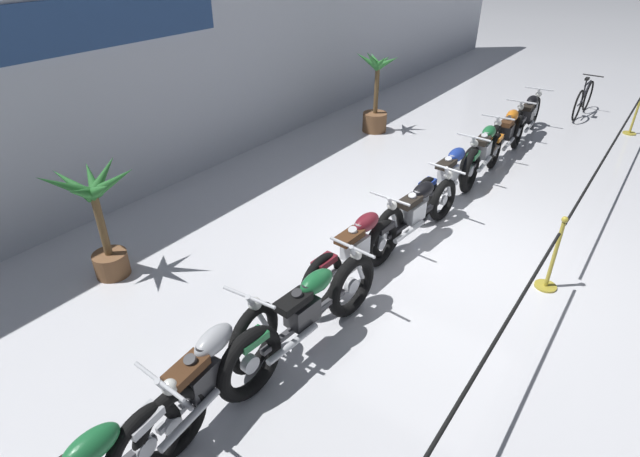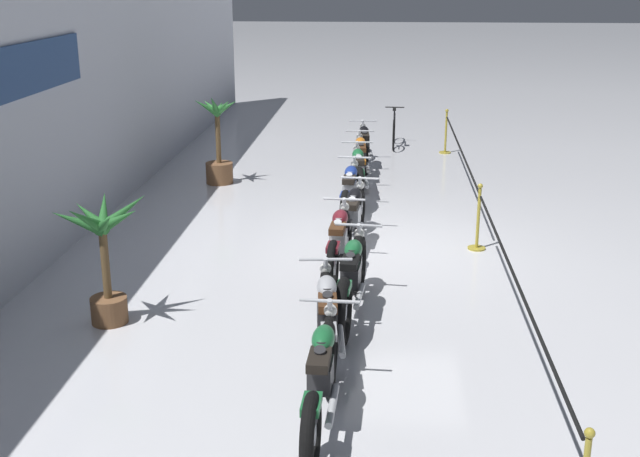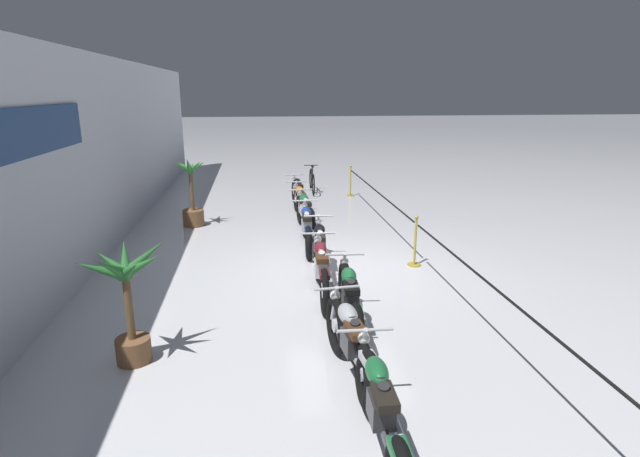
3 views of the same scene
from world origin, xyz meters
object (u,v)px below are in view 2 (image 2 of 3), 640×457
at_px(bicycle, 394,130).
at_px(potted_palm_right_of_row, 104,254).
at_px(motorcycle_green_0, 322,378).
at_px(motorcycle_green_2, 351,280).
at_px(motorcycle_blue_5, 350,192).
at_px(motorcycle_orange_7, 361,159).
at_px(stanchion_mid_left, 478,227).
at_px(potted_palm_left_of_row, 218,147).
at_px(stanchion_mid_right, 446,138).
at_px(stanchion_far_left, 491,231).
at_px(motorcycle_maroon_3, 339,243).
at_px(motorcycle_silver_1, 327,321).
at_px(motorcycle_black_4, 353,218).
at_px(motorcycle_green_6, 358,174).
at_px(motorcycle_black_8, 364,146).

xyz_separation_m(bicycle, potted_palm_right_of_row, (-10.88, 3.59, 0.50)).
bearing_deg(motorcycle_green_0, motorcycle_green_2, -4.11).
bearing_deg(motorcycle_blue_5, potted_palm_right_of_row, 149.25).
relative_size(motorcycle_orange_7, bicycle, 1.33).
bearing_deg(stanchion_mid_left, motorcycle_orange_7, 25.10).
bearing_deg(bicycle, potted_palm_left_of_row, 137.95).
bearing_deg(stanchion_mid_right, stanchion_far_left, 180.00).
relative_size(motorcycle_green_0, potted_palm_right_of_row, 1.43).
bearing_deg(motorcycle_blue_5, motorcycle_maroon_3, 179.22).
bearing_deg(motorcycle_silver_1, potted_palm_left_of_row, 19.65).
height_order(motorcycle_maroon_3, stanchion_far_left, stanchion_far_left).
height_order(motorcycle_black_4, stanchion_mid_right, stanchion_mid_right).
height_order(motorcycle_silver_1, motorcycle_blue_5, motorcycle_silver_1).
bearing_deg(potted_palm_left_of_row, bicycle, -42.05).
relative_size(motorcycle_maroon_3, potted_palm_left_of_row, 1.18).
bearing_deg(motorcycle_maroon_3, stanchion_mid_right, -14.09).
distance_m(motorcycle_silver_1, motorcycle_orange_7, 8.10).
height_order(potted_palm_right_of_row, stanchion_mid_left, potted_palm_right_of_row).
xyz_separation_m(motorcycle_orange_7, stanchion_far_left, (-5.61, -1.94, 0.30)).
bearing_deg(motorcycle_blue_5, motorcycle_green_6, -4.47).
height_order(motorcycle_black_4, stanchion_far_left, stanchion_far_left).
bearing_deg(stanchion_far_left, motorcycle_black_8, 15.48).
height_order(motorcycle_blue_5, stanchion_mid_left, stanchion_mid_left).
relative_size(motorcycle_green_2, motorcycle_green_6, 1.07).
distance_m(motorcycle_green_2, motorcycle_maroon_3, 1.42).
bearing_deg(motorcycle_orange_7, motorcycle_green_6, 179.74).
distance_m(motorcycle_black_4, motorcycle_orange_7, 4.13).
relative_size(motorcycle_black_8, potted_palm_left_of_row, 1.20).
relative_size(motorcycle_green_2, motorcycle_orange_7, 1.03).
distance_m(motorcycle_black_8, stanchion_far_left, 7.13).
distance_m(motorcycle_blue_5, bicycle, 6.28).
relative_size(motorcycle_maroon_3, motorcycle_orange_7, 0.95).
bearing_deg(motorcycle_green_6, motorcycle_maroon_3, 178.05).
bearing_deg(motorcycle_green_6, potted_palm_right_of_row, 154.25).
bearing_deg(motorcycle_orange_7, potted_palm_left_of_row, 97.94).
bearing_deg(motorcycle_green_6, motorcycle_black_8, -1.03).
relative_size(motorcycle_green_0, motorcycle_orange_7, 1.02).
distance_m(motorcycle_silver_1, stanchion_far_left, 3.25).
distance_m(motorcycle_green_2, stanchion_far_left, 2.25).
distance_m(motorcycle_green_0, motorcycle_orange_7, 9.37).
xyz_separation_m(motorcycle_blue_5, motorcycle_black_8, (3.89, -0.15, 0.00)).
bearing_deg(bicycle, motorcycle_maroon_3, 174.53).
xyz_separation_m(motorcycle_green_0, motorcycle_black_4, (5.24, -0.10, -0.02)).
xyz_separation_m(motorcycle_green_2, potted_palm_right_of_row, (-0.43, 2.96, 0.41)).
relative_size(motorcycle_green_0, stanchion_far_left, 0.17).
xyz_separation_m(motorcycle_black_4, stanchion_far_left, (-1.48, -1.94, 0.31)).
distance_m(motorcycle_silver_1, motorcycle_green_2, 1.26).
xyz_separation_m(motorcycle_blue_5, potted_palm_right_of_row, (-4.65, 2.77, 0.43)).
xyz_separation_m(motorcycle_orange_7, stanchion_mid_left, (-4.14, -1.94, -0.11)).
bearing_deg(motorcycle_black_8, potted_palm_right_of_row, 161.17).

